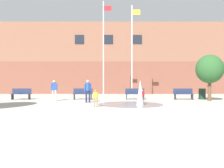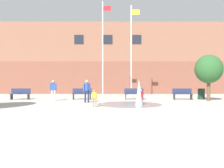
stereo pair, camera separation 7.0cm
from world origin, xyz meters
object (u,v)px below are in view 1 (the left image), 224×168
object	(u,v)px
park_bench_left_of_flagpoles	(20,94)
flagpole_left	(103,47)
park_bench_under_right_flagpole	(134,94)
adult_near_bench	(53,89)
flagpole_right	(132,49)
park_bench_near_trashcan	(183,94)
child_with_pink_shirt	(141,96)
street_tree_near_building	(209,69)
park_bench_center	(82,94)
adult_watching	(87,89)
child_in_fountain	(95,97)
trash_can	(201,94)

from	to	relation	value
park_bench_left_of_flagpoles	flagpole_left	size ratio (longest dim) A/B	0.18
park_bench_under_right_flagpole	adult_near_bench	size ratio (longest dim) A/B	1.01
park_bench_under_right_flagpole	adult_near_bench	bearing A→B (deg)	-166.99
flagpole_left	flagpole_right	bearing A→B (deg)	0.00
park_bench_near_trashcan	child_with_pink_shirt	size ratio (longest dim) A/B	1.62
park_bench_left_of_flagpoles	park_bench_under_right_flagpole	size ratio (longest dim) A/B	1.00
flagpole_right	flagpole_left	bearing A→B (deg)	-180.00
flagpole_left	child_with_pink_shirt	bearing A→B (deg)	-67.29
park_bench_left_of_flagpoles	park_bench_near_trashcan	size ratio (longest dim) A/B	1.00
adult_near_bench	flagpole_left	xyz separation A→B (m)	(3.66, 3.32, 3.72)
park_bench_under_right_flagpole	street_tree_near_building	distance (m)	6.06
park_bench_center	adult_near_bench	xyz separation A→B (m)	(-1.99, -1.47, 0.45)
park_bench_near_trashcan	adult_watching	world-z (taller)	adult_watching
child_in_fountain	street_tree_near_building	distance (m)	9.58
park_bench_center	flagpole_left	bearing A→B (deg)	47.82
adult_near_bench	adult_watching	xyz separation A→B (m)	(2.71, -1.29, 0.00)
park_bench_under_right_flagpole	park_bench_left_of_flagpoles	bearing A→B (deg)	179.92
park_bench_left_of_flagpoles	flagpole_left	distance (m)	8.18
park_bench_center	trash_can	size ratio (longest dim) A/B	1.78
child_in_fountain	adult_near_bench	bearing A→B (deg)	-43.96
park_bench_center	park_bench_near_trashcan	distance (m)	8.31
park_bench_under_right_flagpole	flagpole_left	size ratio (longest dim) A/B	0.18
park_bench_under_right_flagpole	park_bench_center	bearing A→B (deg)	179.87
flagpole_left	adult_watching	bearing A→B (deg)	-101.63
park_bench_center	adult_watching	size ratio (longest dim) A/B	1.01
park_bench_left_of_flagpoles	child_in_fountain	world-z (taller)	child_in_fountain
park_bench_under_right_flagpole	child_in_fountain	bearing A→B (deg)	-117.19
flagpole_left	flagpole_right	distance (m)	2.61
adult_near_bench	park_bench_center	bearing A→B (deg)	-160.91
flagpole_right	park_bench_left_of_flagpoles	bearing A→B (deg)	-168.91
adult_watching	street_tree_near_building	bearing A→B (deg)	-124.07
park_bench_near_trashcan	flagpole_left	bearing A→B (deg)	163.50
child_in_fountain	street_tree_near_building	xyz separation A→B (m)	(8.42, 4.18, 1.85)
flagpole_left	street_tree_near_building	distance (m)	9.12
flagpole_left	flagpole_right	xyz separation A→B (m)	(2.60, 0.00, -0.18)
park_bench_left_of_flagpoles	park_bench_under_right_flagpole	distance (m)	9.45
street_tree_near_building	flagpole_left	bearing A→B (deg)	158.60
adult_watching	park_bench_near_trashcan	bearing A→B (deg)	-113.44
flagpole_right	adult_watching	bearing A→B (deg)	-127.60
adult_near_bench	street_tree_near_building	world-z (taller)	street_tree_near_building
adult_watching	flagpole_right	size ratio (longest dim) A/B	0.19
street_tree_near_building	child_with_pink_shirt	bearing A→B (deg)	-151.45
park_bench_left_of_flagpoles	park_bench_near_trashcan	world-z (taller)	same
park_bench_left_of_flagpoles	trash_can	xyz separation A→B (m)	(15.08, 0.11, -0.03)
street_tree_near_building	child_in_fountain	bearing A→B (deg)	-153.60
park_bench_left_of_flagpoles	adult_near_bench	distance (m)	3.49
adult_near_bench	park_bench_left_of_flagpoles	bearing A→B (deg)	-42.56
park_bench_center	child_in_fountain	world-z (taller)	child_in_fountain
park_bench_near_trashcan	child_with_pink_shirt	bearing A→B (deg)	-132.97
park_bench_center	park_bench_under_right_flagpole	world-z (taller)	same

